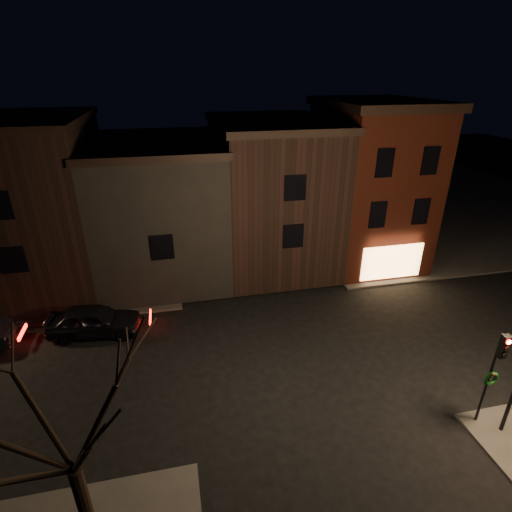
% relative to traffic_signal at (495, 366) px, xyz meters
% --- Properties ---
extents(ground, '(120.00, 120.00, 0.00)m').
position_rel_traffic_signal_xyz_m(ground, '(-5.60, 5.51, -2.81)').
color(ground, black).
rests_on(ground, ground).
extents(sidewalk_far_right, '(30.00, 30.00, 0.12)m').
position_rel_traffic_signal_xyz_m(sidewalk_far_right, '(14.40, 25.51, -2.75)').
color(sidewalk_far_right, '#2D2B28').
rests_on(sidewalk_far_right, ground).
extents(corner_building, '(6.50, 8.50, 10.50)m').
position_rel_traffic_signal_xyz_m(corner_building, '(2.40, 14.98, 2.59)').
color(corner_building, '#42150B').
rests_on(corner_building, ground).
extents(row_building_a, '(7.30, 10.30, 9.40)m').
position_rel_traffic_signal_xyz_m(row_building_a, '(-4.10, 16.01, 2.03)').
color(row_building_a, black).
rests_on(row_building_a, ground).
extents(row_building_b, '(7.80, 10.30, 8.40)m').
position_rel_traffic_signal_xyz_m(row_building_b, '(-11.35, 16.01, 1.53)').
color(row_building_b, black).
rests_on(row_building_b, ground).
extents(row_building_c, '(7.30, 10.30, 9.90)m').
position_rel_traffic_signal_xyz_m(row_building_c, '(-18.60, 16.01, 2.28)').
color(row_building_c, black).
rests_on(row_building_c, ground).
extents(traffic_signal, '(0.58, 0.38, 4.05)m').
position_rel_traffic_signal_xyz_m(traffic_signal, '(0.00, 0.00, 0.00)').
color(traffic_signal, black).
rests_on(traffic_signal, sidewalk_near_right).
extents(bare_tree_left, '(5.60, 5.60, 7.50)m').
position_rel_traffic_signal_xyz_m(bare_tree_left, '(-13.60, -1.49, 2.63)').
color(bare_tree_left, black).
rests_on(bare_tree_left, sidewalk_near_left).
extents(parked_car_a, '(4.76, 2.35, 1.56)m').
position_rel_traffic_signal_xyz_m(parked_car_a, '(-15.01, 9.20, -2.03)').
color(parked_car_a, black).
rests_on(parked_car_a, ground).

